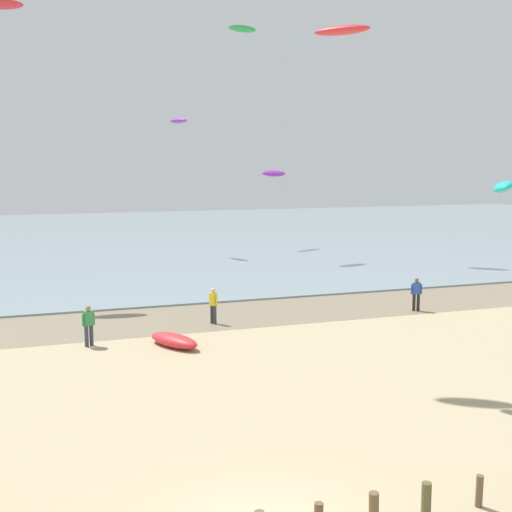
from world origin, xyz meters
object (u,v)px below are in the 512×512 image
(grounded_kite, at_px, (174,340))
(kite_aloft_10, at_px, (178,121))
(person_mid_beach, at_px, (89,325))
(kite_aloft_5, at_px, (503,187))
(person_by_waterline, at_px, (213,305))
(person_left_flank, at_px, (416,293))
(kite_aloft_9, at_px, (242,29))
(kite_aloft_7, at_px, (342,30))
(kite_aloft_0, at_px, (274,173))

(grounded_kite, xyz_separation_m, kite_aloft_10, (6.52, 27.88, 10.70))
(person_mid_beach, bearing_deg, kite_aloft_5, -25.72)
(person_mid_beach, bearing_deg, grounded_kite, -20.21)
(person_by_waterline, distance_m, person_left_flank, 10.59)
(person_left_flank, distance_m, kite_aloft_9, 28.75)
(person_mid_beach, distance_m, kite_aloft_7, 15.14)
(person_by_waterline, bearing_deg, person_mid_beach, -160.22)
(person_mid_beach, height_order, kite_aloft_10, kite_aloft_10)
(person_left_flank, distance_m, kite_aloft_10, 27.97)
(kite_aloft_0, bearing_deg, kite_aloft_5, 58.15)
(kite_aloft_5, bearing_deg, kite_aloft_9, -144.06)
(person_left_flank, bearing_deg, kite_aloft_5, -102.48)
(kite_aloft_0, bearing_deg, person_by_waterline, 38.53)
(person_by_waterline, xyz_separation_m, kite_aloft_5, (8.69, -9.15, 5.71))
(person_left_flank, bearing_deg, kite_aloft_0, 85.41)
(person_by_waterline, xyz_separation_m, kite_aloft_0, (12.70, 25.86, 5.76))
(person_mid_beach, distance_m, kite_aloft_9, 33.21)
(person_left_flank, xyz_separation_m, kite_aloft_10, (-6.64, 25.24, 10.05))
(person_mid_beach, relative_size, grounded_kite, 0.64)
(kite_aloft_0, distance_m, kite_aloft_7, 36.55)
(person_left_flank, height_order, kite_aloft_10, kite_aloft_10)
(person_mid_beach, xyz_separation_m, person_left_flank, (16.46, 1.43, 0.00))
(person_left_flank, bearing_deg, person_mid_beach, -175.05)
(kite_aloft_10, bearing_deg, kite_aloft_0, 77.47)
(grounded_kite, bearing_deg, person_by_waterline, -65.90)
(person_left_flank, bearing_deg, kite_aloft_7, -136.27)
(kite_aloft_9, bearing_deg, person_mid_beach, 43.16)
(kite_aloft_7, distance_m, kite_aloft_9, 32.31)
(person_left_flank, bearing_deg, kite_aloft_9, 94.70)
(person_mid_beach, xyz_separation_m, person_by_waterline, (5.90, 2.12, 0.00))
(kite_aloft_9, bearing_deg, kite_aloft_10, -41.38)
(person_left_flank, bearing_deg, person_by_waterline, 176.23)
(kite_aloft_10, bearing_deg, person_mid_beach, -41.26)
(grounded_kite, relative_size, kite_aloft_10, 1.21)
(person_by_waterline, bearing_deg, kite_aloft_7, -76.17)
(kite_aloft_5, bearing_deg, person_by_waterline, -100.57)
(kite_aloft_5, distance_m, kite_aloft_7, 8.41)
(person_by_waterline, bearing_deg, kite_aloft_5, -46.47)
(grounded_kite, bearing_deg, kite_aloft_10, -41.11)
(kite_aloft_10, bearing_deg, kite_aloft_7, -24.09)
(kite_aloft_5, relative_size, kite_aloft_10, 1.06)
(grounded_kite, height_order, kite_aloft_0, kite_aloft_0)
(person_left_flank, height_order, kite_aloft_9, kite_aloft_9)
(person_by_waterline, distance_m, kite_aloft_9, 29.44)
(grounded_kite, height_order, kite_aloft_7, kite_aloft_7)
(grounded_kite, bearing_deg, person_left_flank, -106.61)
(person_mid_beach, relative_size, kite_aloft_10, 0.77)
(person_mid_beach, distance_m, grounded_kite, 3.57)
(person_by_waterline, height_order, kite_aloft_7, kite_aloft_7)
(person_by_waterline, distance_m, kite_aloft_10, 26.81)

